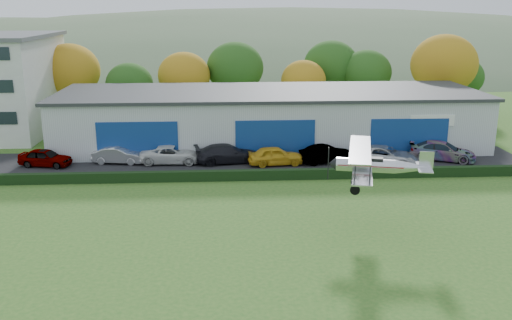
{
  "coord_description": "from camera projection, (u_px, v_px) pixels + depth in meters",
  "views": [
    {
      "loc": [
        0.42,
        -26.21,
        13.35
      ],
      "look_at": [
        2.58,
        9.86,
        3.37
      ],
      "focal_mm": 39.63,
      "sensor_mm": 36.0,
      "label": 1
    }
  ],
  "objects": [
    {
      "name": "car_4",
      "position": [
        276.0,
        156.0,
        48.3
      ],
      "size": [
        4.88,
        2.36,
        1.61
      ],
      "primitive_type": "imported",
      "rotation": [
        0.0,
        0.0,
        1.67
      ],
      "color": "gold",
      "rests_on": "apron"
    },
    {
      "name": "hedge",
      "position": [
        256.0,
        175.0,
        44.4
      ],
      "size": [
        46.0,
        0.6,
        0.8
      ],
      "primitive_type": "cube",
      "color": "black",
      "rests_on": "ground"
    },
    {
      "name": "tree_belt",
      "position": [
        226.0,
        73.0,
        66.39
      ],
      "size": [
        75.7,
        13.22,
        10.12
      ],
      "color": "#3D2614",
      "rests_on": "ground"
    },
    {
      "name": "distant_hills",
      "position": [
        206.0,
        97.0,
        166.68
      ],
      "size": [
        430.0,
        196.0,
        56.0
      ],
      "color": "#4C6642",
      "rests_on": "ground"
    },
    {
      "name": "ground",
      "position": [
        217.0,
        276.0,
        28.74
      ],
      "size": [
        300.0,
        300.0,
        0.0
      ],
      "primitive_type": "plane",
      "color": "#2C601E",
      "rests_on": "ground"
    },
    {
      "name": "car_6",
      "position": [
        384.0,
        156.0,
        48.31
      ],
      "size": [
        6.37,
        4.83,
        1.61
      ],
      "primitive_type": "imported",
      "rotation": [
        0.0,
        0.0,
        1.14
      ],
      "color": "silver",
      "rests_on": "apron"
    },
    {
      "name": "biplane",
      "position": [
        375.0,
        164.0,
        33.49
      ],
      "size": [
        6.18,
        7.03,
        2.62
      ],
      "rotation": [
        0.0,
        0.0,
        -0.24
      ],
      "color": "silver"
    },
    {
      "name": "apron",
      "position": [
        253.0,
        163.0,
        49.12
      ],
      "size": [
        48.0,
        9.0,
        0.05
      ],
      "primitive_type": "cube",
      "color": "black",
      "rests_on": "ground"
    },
    {
      "name": "car_2",
      "position": [
        172.0,
        154.0,
        48.91
      ],
      "size": [
        5.48,
        2.67,
        1.5
      ],
      "primitive_type": "imported",
      "rotation": [
        0.0,
        0.0,
        1.54
      ],
      "color": "silver",
      "rests_on": "apron"
    },
    {
      "name": "car_3",
      "position": [
        227.0,
        154.0,
        48.96
      ],
      "size": [
        5.9,
        3.17,
        1.63
      ],
      "primitive_type": "imported",
      "rotation": [
        0.0,
        0.0,
        1.74
      ],
      "color": "black",
      "rests_on": "apron"
    },
    {
      "name": "car_7",
      "position": [
        443.0,
        151.0,
        49.82
      ],
      "size": [
        6.08,
        4.32,
        1.63
      ],
      "primitive_type": "imported",
      "rotation": [
        0.0,
        0.0,
        1.17
      ],
      "color": "gray",
      "rests_on": "apron"
    },
    {
      "name": "hangar",
      "position": [
        270.0,
        118.0,
        55.25
      ],
      "size": [
        40.6,
        12.6,
        5.3
      ],
      "color": "#B2B7BC",
      "rests_on": "ground"
    },
    {
      "name": "car_1",
      "position": [
        119.0,
        155.0,
        48.81
      ],
      "size": [
        4.61,
        2.16,
        1.46
      ],
      "primitive_type": "imported",
      "rotation": [
        0.0,
        0.0,
        1.43
      ],
      "color": "silver",
      "rests_on": "apron"
    },
    {
      "name": "car_0",
      "position": [
        45.0,
        158.0,
        47.89
      ],
      "size": [
        4.7,
        2.67,
        1.51
      ],
      "primitive_type": "imported",
      "rotation": [
        0.0,
        0.0,
        1.36
      ],
      "color": "gray",
      "rests_on": "apron"
    },
    {
      "name": "car_5",
      "position": [
        327.0,
        154.0,
        48.84
      ],
      "size": [
        4.96,
        2.42,
        1.57
      ],
      "primitive_type": "imported",
      "rotation": [
        0.0,
        0.0,
        1.74
      ],
      "color": "gray",
      "rests_on": "apron"
    }
  ]
}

